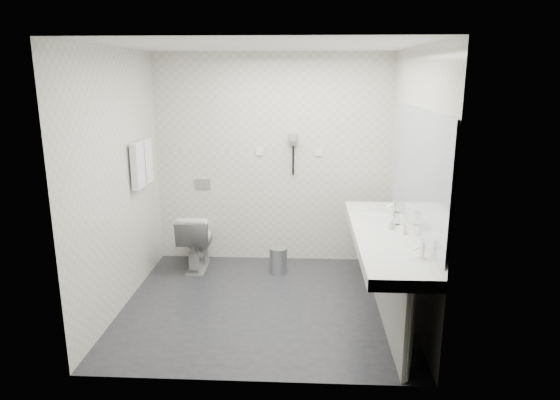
{
  "coord_description": "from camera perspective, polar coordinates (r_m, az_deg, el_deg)",
  "views": [
    {
      "loc": [
        0.39,
        -4.63,
        2.28
      ],
      "look_at": [
        0.15,
        0.15,
        1.05
      ],
      "focal_mm": 32.23,
      "sensor_mm": 36.0,
      "label": 1
    }
  ],
  "objects": [
    {
      "name": "towel_rail",
      "position": [
        5.51,
        -15.64,
        6.28
      ],
      "size": [
        0.02,
        0.62,
        0.02
      ],
      "primitive_type": "cylinder",
      "rotation": [
        1.57,
        0.0,
        0.0
      ],
      "color": "silver",
      "rests_on": "wall_left"
    },
    {
      "name": "soap_bottle_a",
      "position": [
        4.78,
        12.51,
        -2.77
      ],
      "size": [
        0.05,
        0.05,
        0.09
      ],
      "primitive_type": "imported",
      "rotation": [
        0.0,
        0.0,
        0.27
      ],
      "color": "silver",
      "rests_on": "vanity_counter"
    },
    {
      "name": "wall_front",
      "position": [
        3.51,
        -3.67,
        -2.7
      ],
      "size": [
        2.8,
        0.0,
        2.8
      ],
      "primitive_type": "plane",
      "rotation": [
        -1.57,
        0.0,
        0.0
      ],
      "color": "beige",
      "rests_on": "floor"
    },
    {
      "name": "dryer_barrel",
      "position": [
        5.88,
        1.51,
        7.08
      ],
      "size": [
        0.08,
        0.14,
        0.08
      ],
      "primitive_type": "cylinder",
      "rotation": [
        1.57,
        0.0,
        0.0
      ],
      "color": "gray",
      "rests_on": "dryer_cradle"
    },
    {
      "name": "towel_near",
      "position": [
        5.41,
        -15.84,
        3.76
      ],
      "size": [
        0.07,
        0.24,
        0.48
      ],
      "primitive_type": "cube",
      "color": "white",
      "rests_on": "towel_rail"
    },
    {
      "name": "towel_far",
      "position": [
        5.67,
        -14.96,
        4.29
      ],
      "size": [
        0.07,
        0.24,
        0.48
      ],
      "primitive_type": "cube",
      "color": "white",
      "rests_on": "towel_rail"
    },
    {
      "name": "vanity_post_far",
      "position": [
        5.84,
        10.53,
        -4.86
      ],
      "size": [
        0.06,
        0.06,
        0.75
      ],
      "primitive_type": "cylinder",
      "color": "silver",
      "rests_on": "floor"
    },
    {
      "name": "floor",
      "position": [
        5.17,
        -1.78,
        -11.73
      ],
      "size": [
        2.8,
        2.8,
        0.0
      ],
      "primitive_type": "plane",
      "color": "#242429",
      "rests_on": "ground"
    },
    {
      "name": "wall_left",
      "position": [
        5.07,
        -17.88,
        1.99
      ],
      "size": [
        0.0,
        2.6,
        2.6
      ],
      "primitive_type": "plane",
      "rotation": [
        1.57,
        0.0,
        1.57
      ],
      "color": "beige",
      "rests_on": "floor"
    },
    {
      "name": "bin_lid",
      "position": [
        5.81,
        -0.19,
        -5.53
      ],
      "size": [
        0.21,
        0.21,
        0.02
      ],
      "primitive_type": "cylinder",
      "color": "#B2B5BA",
      "rests_on": "pedal_bin"
    },
    {
      "name": "pedal_bin",
      "position": [
        5.87,
        -0.19,
        -6.93
      ],
      "size": [
        0.23,
        0.23,
        0.29
      ],
      "primitive_type": "cylinder",
      "rotation": [
        0.0,
        0.0,
        -0.12
      ],
      "color": "#B2B5BA",
      "rests_on": "floor"
    },
    {
      "name": "vanity_counter",
      "position": [
        4.73,
        11.7,
        -4.14
      ],
      "size": [
        0.55,
        2.2,
        0.1
      ],
      "primitive_type": "cube",
      "color": "silver",
      "rests_on": "floor"
    },
    {
      "name": "switch_plate_b",
      "position": [
        5.99,
        4.4,
        5.44
      ],
      "size": [
        0.09,
        0.02,
        0.09
      ],
      "primitive_type": "cube",
      "color": "white",
      "rests_on": "wall_back"
    },
    {
      "name": "switch_plate_a",
      "position": [
        6.01,
        -2.31,
        5.51
      ],
      "size": [
        0.09,
        0.02,
        0.09
      ],
      "primitive_type": "cube",
      "color": "white",
      "rests_on": "wall_back"
    },
    {
      "name": "faucet_far",
      "position": [
        5.34,
        12.82,
        -0.66
      ],
      "size": [
        0.04,
        0.04,
        0.15
      ],
      "primitive_type": "cylinder",
      "color": "silver",
      "rests_on": "vanity_counter"
    },
    {
      "name": "basin_far",
      "position": [
        5.33,
        10.7,
        -1.57
      ],
      "size": [
        0.4,
        0.31,
        0.05
      ],
      "primitive_type": "ellipsoid",
      "color": "white",
      "rests_on": "vanity_counter"
    },
    {
      "name": "wall_back",
      "position": [
        6.03,
        -0.87,
        4.58
      ],
      "size": [
        2.8,
        0.0,
        2.8
      ],
      "primitive_type": "plane",
      "rotation": [
        1.57,
        0.0,
        0.0
      ],
      "color": "beige",
      "rests_on": "floor"
    },
    {
      "name": "flush_plate",
      "position": [
        6.19,
        -8.75,
        1.83
      ],
      "size": [
        0.18,
        0.02,
        0.12
      ],
      "primitive_type": "cube",
      "color": "#B2B5BA",
      "rests_on": "wall_back"
    },
    {
      "name": "wall_right",
      "position": [
        4.85,
        14.84,
        1.66
      ],
      "size": [
        0.0,
        2.6,
        2.6
      ],
      "primitive_type": "plane",
      "rotation": [
        1.57,
        0.0,
        -1.57
      ],
      "color": "beige",
      "rests_on": "floor"
    },
    {
      "name": "soap_bottle_b",
      "position": [
        4.84,
        12.57,
        -2.58
      ],
      "size": [
        0.09,
        0.09,
        0.09
      ],
      "primitive_type": "imported",
      "rotation": [
        0.0,
        0.0,
        -0.37
      ],
      "color": "silver",
      "rests_on": "vanity_counter"
    },
    {
      "name": "soap_bottle_c",
      "position": [
        4.68,
        14.01,
        -3.15
      ],
      "size": [
        0.04,
        0.04,
        0.1
      ],
      "primitive_type": "imported",
      "rotation": [
        0.0,
        0.0,
        0.07
      ],
      "color": "silver",
      "rests_on": "vanity_counter"
    },
    {
      "name": "ceiling",
      "position": [
        4.65,
        -2.03,
        17.12
      ],
      "size": [
        2.8,
        2.8,
        0.0
      ],
      "primitive_type": "plane",
      "rotation": [
        3.14,
        0.0,
        0.0
      ],
      "color": "silver",
      "rests_on": "wall_back"
    },
    {
      "name": "dryer_cradle",
      "position": [
        5.95,
        1.52,
        6.88
      ],
      "size": [
        0.1,
        0.04,
        0.14
      ],
      "primitive_type": "cube",
      "color": "gray",
      "rests_on": "wall_back"
    },
    {
      "name": "faucet_near",
      "position": [
        4.12,
        15.81,
        -5.36
      ],
      "size": [
        0.04,
        0.04,
        0.15
      ],
      "primitive_type": "cylinder",
      "color": "silver",
      "rests_on": "vanity_counter"
    },
    {
      "name": "mirror",
      "position": [
        4.61,
        15.31,
        3.54
      ],
      "size": [
        0.02,
        2.2,
        1.05
      ],
      "primitive_type": "cube",
      "color": "#B2BCC6",
      "rests_on": "wall_right"
    },
    {
      "name": "basin_near",
      "position": [
        4.11,
        13.05,
        -6.56
      ],
      "size": [
        0.4,
        0.31,
        0.05
      ],
      "primitive_type": "ellipsoid",
      "color": "white",
      "rests_on": "vanity_counter"
    },
    {
      "name": "vanity_panel",
      "position": [
        4.88,
        11.74,
        -8.88
      ],
      "size": [
        0.03,
        2.15,
        0.75
      ],
      "primitive_type": "cube",
      "color": "gray",
      "rests_on": "floor"
    },
    {
      "name": "vanity_post_near",
      "position": [
        3.97,
        14.46,
        -14.79
      ],
      "size": [
        0.06,
        0.06,
        0.75
      ],
      "primitive_type": "cylinder",
      "color": "silver",
      "rests_on": "floor"
    },
    {
      "name": "toilet",
      "position": [
        6.03,
        -9.45,
        -4.56
      ],
      "size": [
        0.39,
        0.67,
        0.68
      ],
      "primitive_type": "imported",
      "rotation": [
        0.0,
        0.0,
        3.16
      ],
      "color": "white",
      "rests_on": "floor"
    },
    {
      "name": "dryer_cord",
      "position": [
        5.97,
        1.5,
        4.48
      ],
      "size": [
        0.02,
        0.02,
        0.35
      ],
      "primitive_type": "cylinder",
      "color": "black",
      "rests_on": "dryer_cradle"
    },
    {
      "name": "glass_left",
      "position": [
        4.94,
        13.07,
        -2.04
      ],
      "size": [
        0.07,
        0.07,
        0.12
      ],
      "primitive_type": "cylinder",
      "rotation": [
        0.0,
        0.0,
        0.1
      ],
      "color": "silver",
      "rests_on": "vanity_counter"
    }
  ]
}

